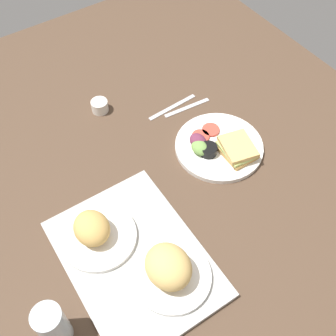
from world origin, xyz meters
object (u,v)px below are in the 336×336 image
drinking_glass (53,326)px  fork (187,107)px  bread_plate_near (170,270)px  knife (172,107)px  espresso_cup (100,106)px  bread_plate_far (95,232)px  serving_tray (135,258)px  plate_with_salad (220,147)px

drinking_glass → fork: size_ratio=0.82×
bread_plate_near → fork: bearing=-39.7°
knife → fork: bearing=140.2°
espresso_cup → fork: espresso_cup is taller
bread_plate_near → drinking_glass: bearing=83.7°
fork → bread_plate_far: bearing=34.1°
drinking_glass → espresso_cup: bearing=-36.0°
bread_plate_far → knife: bread_plate_far is taller
knife → serving_tray: bearing=42.7°
serving_tray → plate_with_salad: size_ratio=1.63×
serving_tray → plate_with_salad: bearing=-67.8°
bread_plate_far → bread_plate_near: bearing=-153.0°
plate_with_salad → drinking_glass: 69.59cm
espresso_cup → knife: size_ratio=0.29×
bread_plate_near → knife: bread_plate_near is taller
plate_with_salad → espresso_cup: plate_with_salad is taller
bread_plate_far → plate_with_salad: (6.32, -46.54, -2.92)cm
serving_tray → drinking_glass: 25.94cm
serving_tray → knife: 56.52cm
serving_tray → plate_with_salad: 44.37cm
bread_plate_near → plate_with_salad: bread_plate_near is taller
drinking_glass → fork: (43.58, -67.92, -6.70)cm
drinking_glass → knife: bearing=-53.9°
plate_with_salad → drinking_glass: size_ratio=1.98×
bread_plate_near → plate_with_salad: (26.13, -36.46, -4.00)cm
bread_plate_near → bread_plate_far: 22.26cm
serving_tray → espresso_cup: bearing=-19.3°
espresso_cup → fork: bearing=-121.8°
serving_tray → knife: (40.44, -39.48, -0.55)cm
bread_plate_near → knife: size_ratio=1.03×
bread_plate_near → espresso_cup: 63.95cm
bread_plate_near → knife: bearing=-35.0°
serving_tray → fork: (37.44, -43.48, -0.55)cm
knife → plate_with_salad: bearing=90.9°
bread_plate_far → fork: (26.99, -48.96, -4.41)cm
knife → drinking_glass: bearing=33.1°
drinking_glass → fork: bearing=-57.3°
bread_plate_near → drinking_glass: (3.22, 29.05, 1.20)cm
serving_tray → fork: bearing=-49.3°
bread_plate_near → espresso_cup: (62.31, -13.91, -3.75)cm
bread_plate_near → bread_plate_far: bread_plate_near is taller
drinking_glass → espresso_cup: 73.22cm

